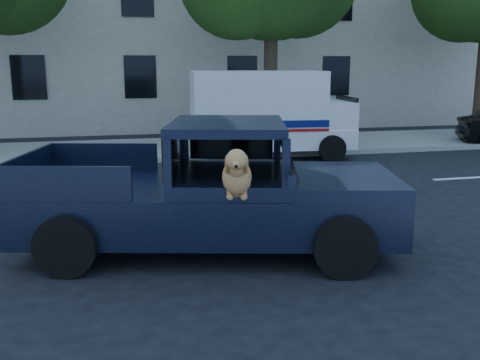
{
  "coord_description": "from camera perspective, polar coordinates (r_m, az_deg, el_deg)",
  "views": [
    {
      "loc": [
        -0.13,
        -7.51,
        2.68
      ],
      "look_at": [
        1.55,
        -0.51,
        1.11
      ],
      "focal_mm": 40.0,
      "sensor_mm": 36.0,
      "label": 1
    }
  ],
  "objects": [
    {
      "name": "building_main",
      "position": [
        24.28,
        -6.3,
        16.5
      ],
      "size": [
        26.0,
        6.0,
        9.0
      ],
      "primitive_type": "cube",
      "color": "beige",
      "rests_on": "ground"
    },
    {
      "name": "lane_stripes",
      "position": [
        11.44,
        -2.37,
        -1.26
      ],
      "size": [
        21.6,
        0.14,
        0.01
      ],
      "primitive_type": null,
      "color": "silver",
      "rests_on": "ground"
    },
    {
      "name": "mail_truck",
      "position": [
        15.56,
        2.91,
        6.38
      ],
      "size": [
        4.71,
        2.65,
        2.49
      ],
      "rotation": [
        0.0,
        0.0,
        -0.08
      ],
      "color": "silver",
      "rests_on": "ground"
    },
    {
      "name": "far_sidewalk",
      "position": [
        16.92,
        -12.89,
        3.1
      ],
      "size": [
        60.0,
        4.0,
        0.15
      ],
      "primitive_type": "cube",
      "color": "gray",
      "rests_on": "ground"
    },
    {
      "name": "ground",
      "position": [
        7.98,
        -11.86,
        -7.63
      ],
      "size": [
        120.0,
        120.0,
        0.0
      ],
      "primitive_type": "plane",
      "color": "black",
      "rests_on": "ground"
    },
    {
      "name": "pickup_truck",
      "position": [
        7.77,
        -3.84,
        -2.98
      ],
      "size": [
        5.62,
        3.33,
        1.89
      ],
      "rotation": [
        0.0,
        0.0,
        -0.25
      ],
      "color": "black",
      "rests_on": "ground"
    }
  ]
}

